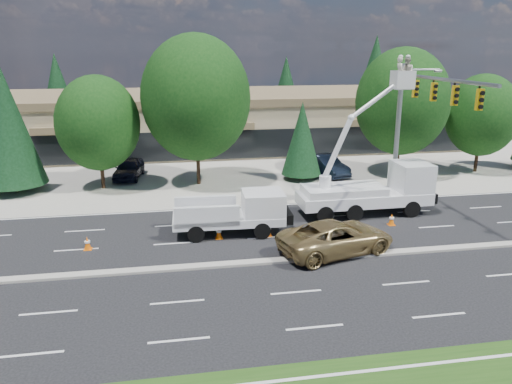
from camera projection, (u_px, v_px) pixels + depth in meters
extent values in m
plane|color=black|center=(280.00, 262.00, 24.22)|extent=(140.00, 140.00, 0.00)
cube|color=#99968B|center=(230.00, 167.00, 43.13)|extent=(140.00, 22.00, 0.01)
cube|color=#99968B|center=(280.00, 260.00, 24.20)|extent=(120.00, 0.55, 0.12)
cube|color=tan|center=(218.00, 122.00, 51.88)|extent=(50.00, 15.00, 5.00)
cube|color=brown|center=(218.00, 96.00, 51.14)|extent=(50.40, 15.40, 0.70)
cube|color=black|center=(227.00, 145.00, 45.02)|extent=(48.00, 0.12, 2.60)
cylinder|color=#332114|center=(17.00, 187.00, 35.67)|extent=(0.26, 0.26, 0.80)
cone|color=black|center=(8.00, 127.00, 34.46)|extent=(4.44, 4.44, 8.12)
cylinder|color=#332114|center=(102.00, 171.00, 36.39)|extent=(0.28, 0.28, 2.66)
ellipsoid|color=black|center=(98.00, 123.00, 35.42)|extent=(5.91, 5.91, 6.79)
cylinder|color=#332114|center=(198.00, 161.00, 37.41)|extent=(0.28, 0.28, 3.58)
ellipsoid|color=black|center=(196.00, 98.00, 36.10)|extent=(7.95, 7.95, 9.14)
cylinder|color=#332114|center=(301.00, 174.00, 39.11)|extent=(0.26, 0.26, 0.80)
cone|color=black|center=(302.00, 138.00, 38.30)|extent=(3.07, 3.07, 5.62)
cylinder|color=#332114|center=(398.00, 155.00, 40.07)|extent=(0.28, 0.28, 3.26)
ellipsoid|color=black|center=(402.00, 102.00, 38.87)|extent=(7.25, 7.25, 8.34)
cylinder|color=#332114|center=(477.00, 156.00, 41.31)|extent=(0.28, 0.28, 2.59)
ellipsoid|color=black|center=(482.00, 115.00, 40.35)|extent=(5.77, 5.77, 6.63)
cylinder|color=#332114|center=(62.00, 128.00, 60.88)|extent=(0.26, 0.26, 0.80)
cone|color=black|center=(58.00, 90.00, 59.59)|extent=(4.72, 4.72, 8.62)
cylinder|color=#332114|center=(178.00, 126.00, 63.17)|extent=(0.26, 0.26, 0.80)
cone|color=black|center=(176.00, 82.00, 61.66)|extent=(5.45, 5.45, 9.96)
cylinder|color=#332114|center=(285.00, 123.00, 65.46)|extent=(0.26, 0.26, 0.80)
cone|color=black|center=(286.00, 89.00, 64.23)|extent=(4.50, 4.50, 8.22)
cylinder|color=#332114|center=(372.00, 121.00, 67.42)|extent=(0.26, 0.26, 0.80)
cone|color=black|center=(375.00, 77.00, 65.80)|extent=(5.82, 5.82, 10.64)
cylinder|color=gray|center=(397.00, 133.00, 33.29)|extent=(0.32, 0.32, 9.00)
cylinder|color=gray|center=(443.00, 79.00, 27.49)|extent=(0.20, 10.00, 0.20)
cylinder|color=gray|center=(421.00, 70.00, 32.35)|extent=(2.60, 0.12, 0.12)
cube|color=gold|center=(416.00, 89.00, 30.54)|extent=(0.32, 0.22, 1.05)
cube|color=gold|center=(434.00, 92.00, 28.46)|extent=(0.32, 0.22, 1.05)
cube|color=gold|center=(455.00, 95.00, 26.38)|extent=(0.32, 0.22, 1.05)
cube|color=gold|center=(480.00, 100.00, 24.30)|extent=(0.32, 0.22, 1.05)
cube|color=white|center=(229.00, 219.00, 27.62)|extent=(6.18, 2.45, 0.46)
cube|color=white|center=(263.00, 205.00, 27.67)|extent=(2.31, 2.26, 1.53)
cube|color=black|center=(275.00, 201.00, 27.70)|extent=(0.15, 1.93, 1.02)
cube|color=white|center=(205.00, 206.00, 28.23)|extent=(3.47, 0.43, 1.12)
cube|color=white|center=(207.00, 217.00, 26.40)|extent=(3.47, 0.43, 1.12)
cube|color=white|center=(364.00, 198.00, 30.86)|extent=(8.23, 2.59, 0.72)
cube|color=white|center=(411.00, 179.00, 31.11)|extent=(2.09, 2.44, 2.05)
cube|color=black|center=(423.00, 176.00, 31.20)|extent=(0.12, 2.05, 1.23)
cube|color=white|center=(344.00, 190.00, 30.46)|extent=(4.96, 2.44, 0.51)
cylinder|color=white|center=(325.00, 182.00, 30.09)|extent=(0.72, 0.72, 0.82)
cube|color=white|center=(403.00, 80.00, 29.20)|extent=(1.14, 0.94, 1.11)
imported|color=beige|center=(400.00, 72.00, 29.04)|extent=(0.43, 0.65, 1.77)
imported|color=beige|center=(407.00, 72.00, 29.13)|extent=(0.68, 0.87, 1.77)
ellipsoid|color=white|center=(401.00, 56.00, 28.79)|extent=(0.27, 0.27, 0.18)
ellipsoid|color=white|center=(408.00, 56.00, 28.87)|extent=(0.27, 0.27, 0.18)
cube|color=#FF6908|center=(88.00, 249.00, 25.66)|extent=(0.40, 0.40, 0.03)
cone|color=#FF6908|center=(87.00, 243.00, 25.57)|extent=(0.36, 0.36, 0.70)
cylinder|color=white|center=(87.00, 242.00, 25.55)|extent=(0.29, 0.29, 0.10)
cube|color=#FF6908|center=(219.00, 238.00, 27.13)|extent=(0.40, 0.40, 0.03)
cone|color=#FF6908|center=(219.00, 232.00, 27.03)|extent=(0.36, 0.36, 0.70)
cylinder|color=white|center=(219.00, 231.00, 27.01)|extent=(0.29, 0.29, 0.10)
cube|color=#FF6908|center=(268.00, 236.00, 27.45)|extent=(0.40, 0.40, 0.03)
cone|color=#FF6908|center=(268.00, 230.00, 27.36)|extent=(0.36, 0.36, 0.70)
cylinder|color=white|center=(268.00, 229.00, 27.34)|extent=(0.29, 0.29, 0.10)
cube|color=#FF6908|center=(391.00, 225.00, 29.17)|extent=(0.40, 0.40, 0.03)
cone|color=#FF6908|center=(392.00, 219.00, 29.08)|extent=(0.36, 0.36, 0.70)
cylinder|color=white|center=(392.00, 218.00, 29.06)|extent=(0.29, 0.29, 0.10)
imported|color=#9D824C|center=(336.00, 237.00, 25.04)|extent=(6.49, 4.23, 1.66)
imported|color=black|center=(129.00, 168.00, 39.29)|extent=(2.53, 4.87, 1.58)
imported|color=black|center=(325.00, 165.00, 40.31)|extent=(3.10, 5.22, 1.63)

